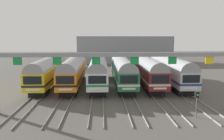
{
  "coord_description": "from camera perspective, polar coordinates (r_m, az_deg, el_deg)",
  "views": [
    {
      "loc": [
        -1.47,
        -36.67,
        8.21
      ],
      "look_at": [
        0.21,
        -1.38,
        2.76
      ],
      "focal_mm": 35.62,
      "sensor_mm": 36.0,
      "label": 1
    }
  ],
  "objects": [
    {
      "name": "catenary_gantry",
      "position": [
        23.4,
        0.89,
        1.74
      ],
      "size": [
        25.49,
        0.44,
        6.97
      ],
      "color": "gray",
      "rests_on": "ground"
    },
    {
      "name": "commuter_train_maroon",
      "position": [
        37.84,
        8.8,
        0.28
      ],
      "size": [
        2.88,
        18.06,
        4.77
      ],
      "color": "maroon",
      "rests_on": "ground"
    },
    {
      "name": "yard_signal_mast",
      "position": [
        24.06,
        20.99,
        -7.02
      ],
      "size": [
        0.28,
        0.35,
        2.72
      ],
      "color": "#59595E",
      "rests_on": "ground"
    },
    {
      "name": "maintenance_building",
      "position": [
        70.03,
        3.12,
        5.35
      ],
      "size": [
        28.42,
        10.0,
        8.07
      ],
      "primitive_type": "cube",
      "color": "gray",
      "rests_on": "ground"
    },
    {
      "name": "track_bed",
      "position": [
        54.31,
        -1.15,
        0.16
      ],
      "size": [
        21.76,
        70.0,
        0.15
      ],
      "color": "gray",
      "rests_on": "ground"
    },
    {
      "name": "commuter_train_orange",
      "position": [
        37.37,
        -9.78,
        0.14
      ],
      "size": [
        2.88,
        18.06,
        4.77
      ],
      "color": "orange",
      "rests_on": "ground"
    },
    {
      "name": "commuter_train_yellow",
      "position": [
        38.08,
        -15.84,
        0.1
      ],
      "size": [
        2.88,
        18.06,
        5.05
      ],
      "color": "gold",
      "rests_on": "ground"
    },
    {
      "name": "commuter_train_green",
      "position": [
        37.25,
        2.68,
        0.23
      ],
      "size": [
        2.88,
        18.06,
        4.77
      ],
      "color": "#236B42",
      "rests_on": "ground"
    },
    {
      "name": "commuter_train_white",
      "position": [
        37.09,
        -3.56,
        0.19
      ],
      "size": [
        2.88,
        18.06,
        5.05
      ],
      "color": "white",
      "rests_on": "ground"
    },
    {
      "name": "ground_plane",
      "position": [
        37.61,
        -0.43,
        -3.84
      ],
      "size": [
        160.0,
        160.0,
        0.0
      ],
      "primitive_type": "plane",
      "color": "#4C4944"
    },
    {
      "name": "commuter_train_silver",
      "position": [
        38.86,
        14.66,
        0.32
      ],
      "size": [
        2.88,
        18.06,
        5.05
      ],
      "color": "silver",
      "rests_on": "ground"
    }
  ]
}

